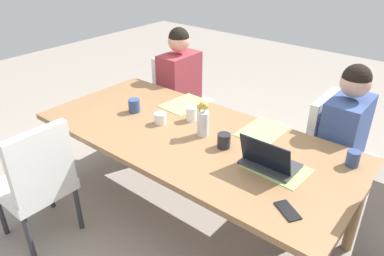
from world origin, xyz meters
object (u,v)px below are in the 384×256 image
Objects in this scene: coffee_mug_near_right at (224,141)px; coffee_mug_centre_left at (353,158)px; person_near_left_near at (180,96)px; flower_vase at (203,120)px; chair_near_left_far at (332,149)px; phone_black at (288,211)px; chair_near_left_near at (178,95)px; coffee_mug_near_left at (160,118)px; dining_table at (192,143)px; chair_far_right_near at (37,179)px; person_near_left_far at (340,152)px; coffee_mug_centre_right at (134,105)px; coffee_mug_far_left at (191,114)px; laptop_head_left_left_mid at (269,161)px.

coffee_mug_centre_left reaches higher than coffee_mug_near_right.
person_near_left_near is 1.18m from flower_vase.
phone_black is at bearing 97.70° from chair_near_left_far.
chair_near_left_near is 2.09m from phone_black.
coffee_mug_near_left is 1.29m from coffee_mug_centre_left.
chair_far_right_near reaches higher than dining_table.
coffee_mug_centre_right is (1.36, 0.74, 0.25)m from person_near_left_far.
chair_far_right_near is at bearing 61.80° from coffee_mug_far_left.
flower_vase is at bearing -144.76° from dining_table.
chair_near_left_far is 1.54m from coffee_mug_centre_right.
chair_near_left_far reaches higher than coffee_mug_near_right.
coffee_mug_near_right is at bearing -179.97° from coffee_mug_centre_right.
person_near_left_near reaches higher than coffee_mug_centre_left.
coffee_mug_centre_left reaches higher than phone_black.
chair_near_left_far is 9.30× the size of coffee_mug_centre_left.
phone_black is (-1.53, -0.51, 0.23)m from chair_far_right_near.
flower_vase is at bearing 44.02° from person_near_left_far.
chair_far_right_near is 1.63m from phone_black.
laptop_head_left_left_mid is (-0.54, 0.07, -0.07)m from flower_vase.
coffee_mug_centre_left is at bearing 112.00° from phone_black.
laptop_head_left_left_mid is 0.50m from coffee_mug_centre_left.
person_near_left_far is at bearing 126.24° from phone_black.
coffee_mug_near_left is (-0.59, 0.86, 0.26)m from chair_near_left_near.
flower_vase is at bearing -11.32° from coffee_mug_near_right.
flower_vase is 2.69× the size of coffee_mug_near_right.
chair_near_left_near reaches higher than coffee_mug_centre_right.
flower_vase is at bearing -130.29° from chair_far_right_near.
flower_vase is (-0.06, -0.04, 0.18)m from dining_table.
chair_far_right_near is at bearing 47.02° from person_near_left_far.
person_near_left_far is 12.34× the size of coffee_mug_centre_left.
chair_near_left_near reaches higher than coffee_mug_near_left.
coffee_mug_near_right is (-1.14, 0.85, 0.27)m from chair_near_left_near.
dining_table is 1.09m from person_near_left_far.
person_near_left_near is at bearing -41.02° from flower_vase.
flower_vase reaches higher than chair_near_left_far.
chair_near_left_far and chair_far_right_near have the same top height.
chair_near_left_far is (-0.71, -0.80, -0.16)m from dining_table.
dining_table is 1.13m from person_near_left_near.
person_near_left_near is at bearing 178.83° from phone_black.
person_near_left_near is 0.94m from coffee_mug_far_left.
coffee_mug_near_right is (-0.93, -0.82, 0.27)m from chair_far_right_near.
person_near_left_far is 1.12m from coffee_mug_far_left.
coffee_mug_far_left is at bearing -128.02° from coffee_mug_near_left.
coffee_mug_near_right is at bearing 168.68° from flower_vase.
coffee_mug_near_left is 0.29m from coffee_mug_centre_right.
dining_table is 1.06m from chair_far_right_near.
coffee_mug_centre_right is at bearing -159.80° from phone_black.
chair_near_left_far is at bearing -130.54° from flower_vase.
flower_vase is 0.35m from coffee_mug_near_left.
chair_near_left_far is 1.14m from phone_black.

